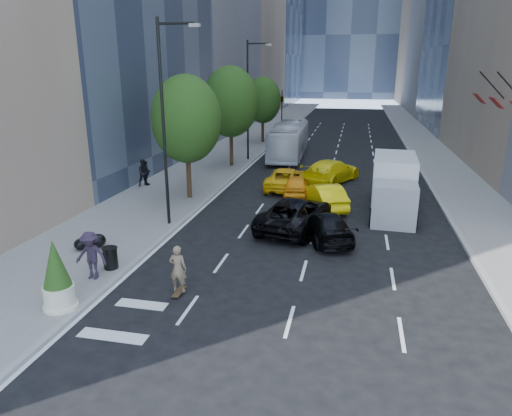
% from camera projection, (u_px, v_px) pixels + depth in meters
% --- Properties ---
extents(ground, '(160.00, 160.00, 0.00)m').
position_uv_depth(ground, '(279.00, 268.00, 18.77)').
color(ground, black).
rests_on(ground, ground).
extents(sidewalk_left, '(6.00, 120.00, 0.15)m').
position_uv_depth(sidewalk_left, '(242.00, 145.00, 48.60)').
color(sidewalk_left, slate).
rests_on(sidewalk_left, ground).
extents(sidewalk_right, '(4.00, 120.00, 0.15)m').
position_uv_depth(sidewalk_right, '(430.00, 151.00, 44.74)').
color(sidewalk_right, slate).
rests_on(sidewalk_right, ground).
extents(lamp_near, '(2.13, 0.22, 10.00)m').
position_uv_depth(lamp_near, '(166.00, 113.00, 22.09)').
color(lamp_near, black).
rests_on(lamp_near, sidewalk_left).
extents(lamp_far, '(2.13, 0.22, 10.00)m').
position_uv_depth(lamp_far, '(250.00, 94.00, 38.90)').
color(lamp_far, black).
rests_on(lamp_far, sidewalk_left).
extents(tree_near, '(4.20, 4.20, 7.46)m').
position_uv_depth(tree_near, '(186.00, 119.00, 27.18)').
color(tree_near, black).
rests_on(tree_near, sidewalk_left).
extents(tree_mid, '(4.50, 4.50, 7.99)m').
position_uv_depth(tree_mid, '(231.00, 102.00, 36.42)').
color(tree_mid, black).
rests_on(tree_mid, sidewalk_left).
extents(tree_far, '(3.90, 3.90, 6.92)m').
position_uv_depth(tree_far, '(263.00, 100.00, 48.77)').
color(tree_far, black).
rests_on(tree_far, sidewalk_left).
extents(traffic_signal, '(2.48, 0.53, 5.20)m').
position_uv_depth(traffic_signal, '(282.00, 99.00, 56.20)').
color(traffic_signal, black).
rests_on(traffic_signal, sidewalk_left).
extents(facade_flags, '(1.85, 13.30, 2.05)m').
position_uv_depth(facade_flags, '(510.00, 102.00, 24.14)').
color(facade_flags, black).
rests_on(facade_flags, ground).
extents(skateboarder, '(0.65, 0.43, 1.77)m').
position_uv_depth(skateboarder, '(178.00, 272.00, 16.36)').
color(skateboarder, '#766549').
rests_on(skateboarder, ground).
extents(black_sedan_lincoln, '(3.79, 6.21, 1.61)m').
position_uv_depth(black_sedan_lincoln, '(295.00, 214.00, 23.21)').
color(black_sedan_lincoln, black).
rests_on(black_sedan_lincoln, ground).
extents(black_sedan_mercedes, '(3.28, 4.91, 1.32)m').
position_uv_depth(black_sedan_mercedes, '(326.00, 226.00, 21.79)').
color(black_sedan_mercedes, black).
rests_on(black_sedan_mercedes, ground).
extents(taxi_a, '(1.89, 4.00, 1.32)m').
position_uv_depth(taxi_a, '(296.00, 185.00, 29.49)').
color(taxi_a, orange).
rests_on(taxi_a, ground).
extents(taxi_b, '(3.05, 4.69, 1.46)m').
position_uv_depth(taxi_b, '(325.00, 196.00, 26.72)').
color(taxi_b, yellow).
rests_on(taxi_b, ground).
extents(taxi_c, '(2.45, 5.17, 1.42)m').
position_uv_depth(taxi_c, '(286.00, 178.00, 31.05)').
color(taxi_c, yellow).
rests_on(taxi_c, ground).
extents(taxi_d, '(4.41, 6.08, 1.64)m').
position_uv_depth(taxi_d, '(331.00, 171.00, 32.77)').
color(taxi_d, '#FFE90D').
rests_on(taxi_d, ground).
extents(city_bus, '(3.00, 11.36, 3.14)m').
position_uv_depth(city_bus, '(289.00, 140.00, 41.88)').
color(city_bus, white).
rests_on(city_bus, ground).
extents(box_truck, '(2.66, 6.58, 3.10)m').
position_uv_depth(box_truck, '(394.00, 185.00, 25.70)').
color(box_truck, silver).
rests_on(box_truck, ground).
extents(pedestrian_a, '(1.13, 1.10, 1.84)m').
position_uv_depth(pedestrian_a, '(144.00, 173.00, 31.03)').
color(pedestrian_a, black).
rests_on(pedestrian_a, sidewalk_left).
extents(pedestrian_b, '(1.01, 0.95, 1.68)m').
position_uv_depth(pedestrian_b, '(146.00, 173.00, 31.33)').
color(pedestrian_b, black).
rests_on(pedestrian_b, sidewalk_left).
extents(pedestrian_c, '(1.25, 0.75, 1.90)m').
position_uv_depth(pedestrian_c, '(91.00, 255.00, 17.26)').
color(pedestrian_c, '#2B2031').
rests_on(pedestrian_c, sidewalk_left).
extents(trash_can, '(0.57, 0.57, 0.85)m').
position_uv_depth(trash_can, '(110.00, 258.00, 18.31)').
color(trash_can, black).
rests_on(trash_can, sidewalk_left).
extents(planter_shrub, '(1.01, 1.01, 2.43)m').
position_uv_depth(planter_shrub, '(57.00, 276.00, 15.07)').
color(planter_shrub, beige).
rests_on(planter_shrub, sidewalk_left).
extents(garbage_bags, '(1.21, 1.17, 0.60)m').
position_uv_depth(garbage_bags, '(91.00, 242.00, 20.42)').
color(garbage_bags, black).
rests_on(garbage_bags, sidewalk_left).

